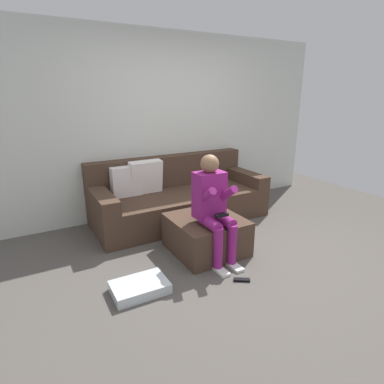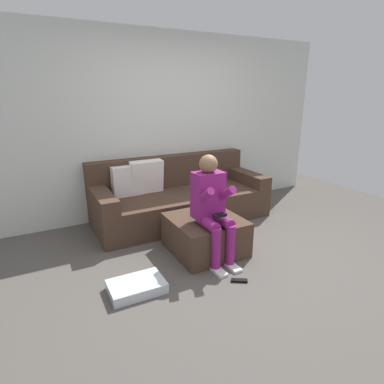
% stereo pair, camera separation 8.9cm
% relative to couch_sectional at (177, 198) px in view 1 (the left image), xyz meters
% --- Properties ---
extents(ground_plane, '(6.90, 6.90, 0.00)m').
position_rel_couch_sectional_xyz_m(ground_plane, '(0.09, -1.50, -0.31)').
color(ground_plane, '#544F49').
extents(wall_back, '(5.31, 0.10, 2.56)m').
position_rel_couch_sectional_xyz_m(wall_back, '(0.09, 0.47, 0.97)').
color(wall_back, silver).
rests_on(wall_back, ground_plane).
extents(couch_sectional, '(2.41, 0.98, 0.87)m').
position_rel_couch_sectional_xyz_m(couch_sectional, '(0.00, 0.00, 0.00)').
color(couch_sectional, '#473326').
rests_on(couch_sectional, ground_plane).
extents(ottoman, '(0.76, 0.78, 0.40)m').
position_rel_couch_sectional_xyz_m(ottoman, '(-0.16, -1.04, -0.11)').
color(ottoman, '#473326').
rests_on(ottoman, ground_plane).
extents(person_seated, '(0.32, 0.59, 1.14)m').
position_rel_couch_sectional_xyz_m(person_seated, '(-0.18, -1.22, 0.33)').
color(person_seated, '#8C1E72').
rests_on(person_seated, ground_plane).
extents(storage_bin, '(0.51, 0.35, 0.09)m').
position_rel_couch_sectional_xyz_m(storage_bin, '(-1.10, -1.43, -0.26)').
color(storage_bin, silver).
rests_on(storage_bin, ground_plane).
extents(remote_near_ottoman, '(0.16, 0.13, 0.02)m').
position_rel_couch_sectional_xyz_m(remote_near_ottoman, '(-0.18, -1.74, -0.30)').
color(remote_near_ottoman, black).
rests_on(remote_near_ottoman, ground_plane).
extents(remote_by_storage_bin, '(0.20, 0.12, 0.02)m').
position_rel_couch_sectional_xyz_m(remote_by_storage_bin, '(-0.95, -1.40, -0.30)').
color(remote_by_storage_bin, black).
rests_on(remote_by_storage_bin, ground_plane).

